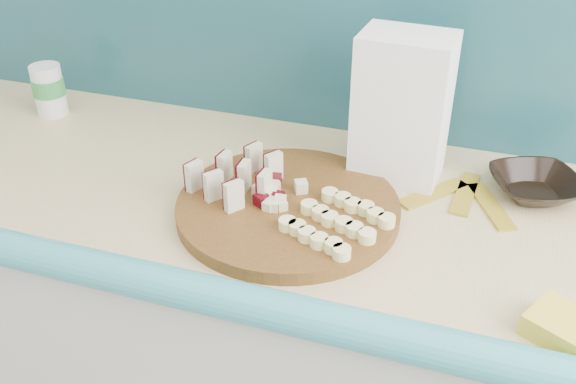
{
  "coord_description": "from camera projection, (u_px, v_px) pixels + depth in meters",
  "views": [
    {
      "loc": [
        0.32,
        0.57,
        1.53
      ],
      "look_at": [
        0.03,
        1.44,
        0.95
      ],
      "focal_mm": 40.0,
      "sensor_mm": 36.0,
      "label": 1
    }
  ],
  "objects": [
    {
      "name": "flour_bag",
      "position": [
        402.0,
        109.0,
        1.14
      ],
      "size": [
        0.17,
        0.13,
        0.27
      ],
      "primitive_type": "cube",
      "rotation": [
        0.0,
        0.0,
        -0.07
      ],
      "color": "white",
      "rests_on": "kitchen_counter"
    },
    {
      "name": "canister",
      "position": [
        49.0,
        89.0,
        1.41
      ],
      "size": [
        0.07,
        0.07,
        0.11
      ],
      "rotation": [
        0.0,
        0.0,
        0.17
      ],
      "color": "silver",
      "rests_on": "kitchen_counter"
    },
    {
      "name": "brown_bowl",
      "position": [
        535.0,
        186.0,
        1.15
      ],
      "size": [
        0.2,
        0.2,
        0.04
      ],
      "primitive_type": "imported",
      "rotation": [
        0.0,
        0.0,
        0.42
      ],
      "color": "black",
      "rests_on": "kitchen_counter"
    },
    {
      "name": "apple_wedges",
      "position": [
        237.0,
        176.0,
        1.12
      ],
      "size": [
        0.16,
        0.17,
        0.05
      ],
      "color": "beige",
      "rests_on": "cutting_board"
    },
    {
      "name": "kitchen_counter",
      "position": [
        328.0,
        377.0,
        1.38
      ],
      "size": [
        2.2,
        0.63,
        0.91
      ],
      "color": "beige",
      "rests_on": "ground"
    },
    {
      "name": "cutting_board",
      "position": [
        288.0,
        208.0,
        1.1
      ],
      "size": [
        0.5,
        0.5,
        0.02
      ],
      "primitive_type": "cylinder",
      "rotation": [
        0.0,
        0.0,
        -0.4
      ],
      "color": "#482A0F",
      "rests_on": "kitchen_counter"
    },
    {
      "name": "banana_slices",
      "position": [
        337.0,
        221.0,
        1.03
      ],
      "size": [
        0.18,
        0.18,
        0.02
      ],
      "color": "#F8EE97",
      "rests_on": "cutting_board"
    },
    {
      "name": "sponge",
      "position": [
        571.0,
        332.0,
        0.84
      ],
      "size": [
        0.13,
        0.12,
        0.03
      ],
      "primitive_type": "cube",
      "rotation": [
        0.0,
        0.0,
        -0.49
      ],
      "color": "yellow",
      "rests_on": "kitchen_counter"
    },
    {
      "name": "banana_peel",
      "position": [
        463.0,
        198.0,
        1.15
      ],
      "size": [
        0.21,
        0.17,
        0.01
      ],
      "rotation": [
        0.0,
        0.0,
        -0.25
      ],
      "color": "gold",
      "rests_on": "kitchen_counter"
    },
    {
      "name": "backsplash",
      "position": [
        380.0,
        16.0,
        1.24
      ],
      "size": [
        2.2,
        0.02,
        0.5
      ],
      "primitive_type": "cube",
      "color": "teal",
      "rests_on": "kitchen_counter"
    },
    {
      "name": "apple_chunks",
      "position": [
        278.0,
        192.0,
        1.1
      ],
      "size": [
        0.07,
        0.07,
        0.02
      ],
      "color": "#F1E1C1",
      "rests_on": "cutting_board"
    }
  ]
}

